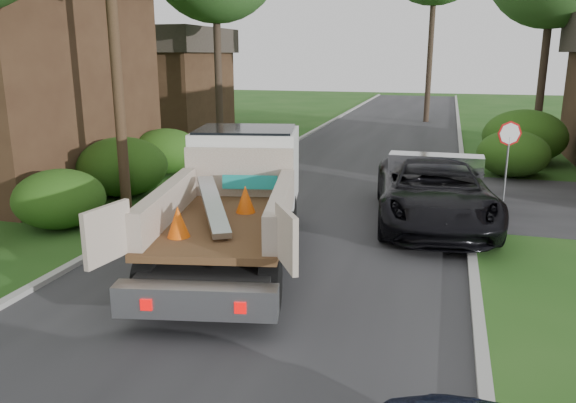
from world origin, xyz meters
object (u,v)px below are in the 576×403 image
(house_left_far, at_px, (158,78))
(black_pickup, at_px, (434,191))
(stop_sign, at_px, (509,144))
(utility_pole, at_px, (113,25))
(flatbed_truck, at_px, (238,188))

(house_left_far, height_order, black_pickup, house_left_far)
(stop_sign, relative_size, utility_pole, 0.25)
(house_left_far, distance_m, flatbed_truck, 22.93)
(house_left_far, bearing_deg, flatbed_truck, -57.28)
(utility_pole, xyz_separation_m, flatbed_truck, (4.34, -2.22, -3.74))
(house_left_far, xyz_separation_m, black_pickup, (16.64, -15.94, -2.18))
(black_pickup, bearing_deg, stop_sign, 47.96)
(utility_pole, xyz_separation_m, black_pickup, (8.62, 1.08, -4.30))
(stop_sign, xyz_separation_m, flatbed_truck, (-6.34, -6.24, -0.34))
(utility_pole, relative_size, house_left_far, 1.32)
(house_left_far, xyz_separation_m, flatbed_truck, (12.36, -19.24, -1.61))
(stop_sign, distance_m, house_left_far, 22.81)
(black_pickup, bearing_deg, house_left_far, 129.18)
(utility_pole, height_order, black_pickup, utility_pole)
(stop_sign, relative_size, house_left_far, 0.33)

